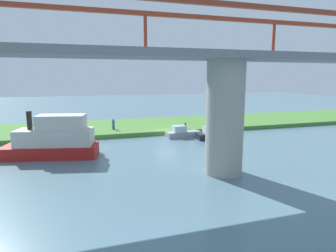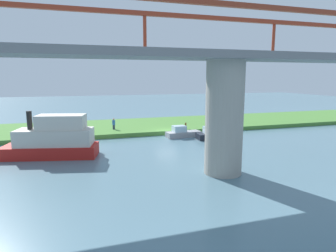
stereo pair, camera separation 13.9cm
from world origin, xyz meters
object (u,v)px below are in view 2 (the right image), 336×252
person_on_bank (114,124)px  mooring_post (186,126)px  motorboat_red (53,140)px  pontoon_yellow (214,134)px  motorboat_white (182,133)px  bridge_pylon (224,118)px

person_on_bank → mooring_post: (-8.75, 2.23, -0.33)m
motorboat_red → pontoon_yellow: motorboat_red is taller
pontoon_yellow → motorboat_red: bearing=8.7°
person_on_bank → motorboat_white: bearing=147.4°
motorboat_white → mooring_post: bearing=-119.0°
bridge_pylon → mooring_post: bearing=-101.2°
mooring_post → pontoon_yellow: size_ratio=0.17×
mooring_post → motorboat_white: 2.87m
mooring_post → motorboat_red: motorboat_red is taller
person_on_bank → pontoon_yellow: person_on_bank is taller
bridge_pylon → motorboat_red: size_ratio=0.97×
mooring_post → motorboat_red: bearing=25.4°
person_on_bank → pontoon_yellow: size_ratio=0.32×
motorboat_red → motorboat_white: (-13.79, -4.70, -1.03)m
bridge_pylon → motorboat_red: bearing=-34.9°
person_on_bank → motorboat_red: bearing=55.7°
motorboat_white → pontoon_yellow: size_ratio=0.94×
person_on_bank → mooring_post: size_ratio=1.85×
bridge_pylon → pontoon_yellow: 12.52m
motorboat_white → bridge_pylon: bearing=82.6°
mooring_post → pontoon_yellow: 4.93m
motorboat_red → pontoon_yellow: bearing=-171.3°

